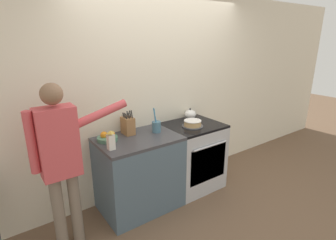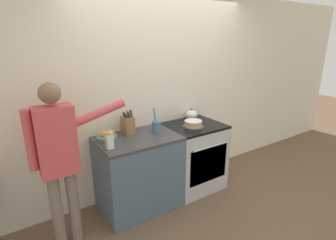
{
  "view_description": "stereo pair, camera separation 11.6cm",
  "coord_description": "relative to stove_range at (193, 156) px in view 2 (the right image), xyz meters",
  "views": [
    {
      "loc": [
        -1.97,
        -2.17,
        2.03
      ],
      "look_at": [
        -0.2,
        0.29,
        1.06
      ],
      "focal_mm": 28.0,
      "sensor_mm": 36.0,
      "label": 1
    },
    {
      "loc": [
        -1.87,
        -2.23,
        2.03
      ],
      "look_at": [
        -0.2,
        0.29,
        1.06
      ],
      "focal_mm": 28.0,
      "sensor_mm": 36.0,
      "label": 2
    }
  ],
  "objects": [
    {
      "name": "ground_plane",
      "position": [
        -0.23,
        -0.32,
        -0.46
      ],
      "size": [
        16.0,
        16.0,
        0.0
      ],
      "primitive_type": "plane",
      "color": "brown"
    },
    {
      "name": "wall_back",
      "position": [
        -0.23,
        0.35,
        0.84
      ],
      "size": [
        8.0,
        0.04,
        2.6
      ],
      "color": "silver",
      "rests_on": "ground_plane"
    },
    {
      "name": "counter_cabinet",
      "position": [
        -0.84,
        0.0,
        -0.0
      ],
      "size": [
        0.94,
        0.65,
        0.91
      ],
      "color": "#4C6070",
      "rests_on": "ground_plane"
    },
    {
      "name": "stove_range",
      "position": [
        0.0,
        0.0,
        0.0
      ],
      "size": [
        0.74,
        0.68,
        0.91
      ],
      "color": "#B7BABF",
      "rests_on": "ground_plane"
    },
    {
      "name": "layer_cake",
      "position": [
        -0.06,
        -0.06,
        0.5
      ],
      "size": [
        0.28,
        0.28,
        0.08
      ],
      "color": "#4C4C51",
      "rests_on": "stove_range"
    },
    {
      "name": "tea_kettle",
      "position": [
        0.12,
        0.21,
        0.52
      ],
      "size": [
        0.19,
        0.16,
        0.16
      ],
      "color": "white",
      "rests_on": "stove_range"
    },
    {
      "name": "knife_block",
      "position": [
        -0.87,
        0.18,
        0.56
      ],
      "size": [
        0.11,
        0.17,
        0.3
      ],
      "color": "olive",
      "rests_on": "counter_cabinet"
    },
    {
      "name": "utensil_crock",
      "position": [
        -0.56,
        0.04,
        0.53
      ],
      "size": [
        0.11,
        0.11,
        0.31
      ],
      "color": "#477084",
      "rests_on": "counter_cabinet"
    },
    {
      "name": "fruit_bowl",
      "position": [
        -1.16,
        0.13,
        0.49
      ],
      "size": [
        0.23,
        0.23,
        0.11
      ],
      "color": "#4C7F66",
      "rests_on": "counter_cabinet"
    },
    {
      "name": "milk_carton",
      "position": [
        -1.22,
        -0.12,
        0.56
      ],
      "size": [
        0.07,
        0.07,
        0.21
      ],
      "color": "white",
      "rests_on": "counter_cabinet"
    },
    {
      "name": "person_baker",
      "position": [
        -1.73,
        -0.15,
        0.54
      ],
      "size": [
        0.94,
        0.2,
        1.66
      ],
      "rotation": [
        0.0,
        0.0,
        0.16
      ],
      "color": "#7A6B5B",
      "rests_on": "ground_plane"
    }
  ]
}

